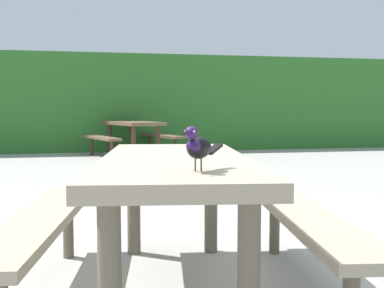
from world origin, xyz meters
name	(u,v)px	position (x,y,z in m)	size (l,w,h in m)	color
ground_plane	(195,288)	(0.00, 0.00, 0.00)	(60.00, 60.00, 0.00)	#A3A099
hedge_wall	(121,103)	(0.00, 9.44, 1.16)	(28.00, 2.13, 2.31)	#2D6B28
picnic_table_foreground	(175,191)	(-0.12, -0.04, 0.56)	(1.89, 1.92, 0.74)	gray
bird_grackle	(198,146)	(-0.12, -0.63, 0.84)	(0.21, 0.23, 0.18)	black
picnic_table_mid_left	(132,130)	(0.15, 7.41, 0.56)	(2.14, 2.16, 0.74)	brown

